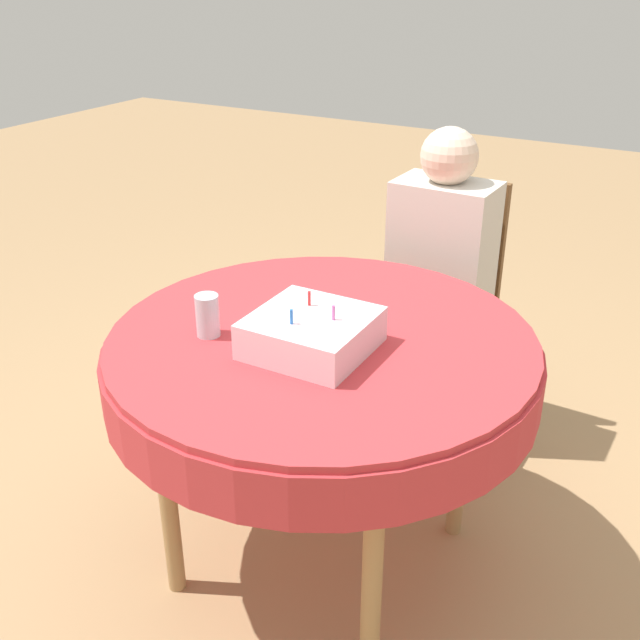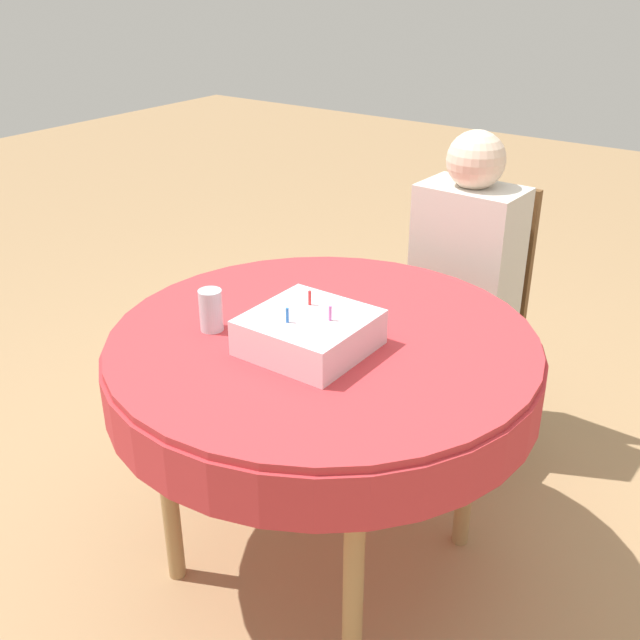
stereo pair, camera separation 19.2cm
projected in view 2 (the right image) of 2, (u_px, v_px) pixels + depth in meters
name	position (u px, v px, depth m)	size (l,w,h in m)	color
ground_plane	(323.00, 557.00, 2.30)	(12.00, 12.00, 0.00)	#A37F56
dining_table	(323.00, 365.00, 2.00)	(1.15, 1.15, 0.77)	#BC3338
chair	(471.00, 311.00, 2.72)	(0.38, 0.38, 0.96)	brown
person	(463.00, 269.00, 2.57)	(0.35, 0.32, 1.17)	beige
birthday_cake	(309.00, 332.00, 1.88)	(0.29, 0.29, 0.13)	silver
drinking_glass	(211.00, 310.00, 1.97)	(0.06, 0.06, 0.11)	silver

